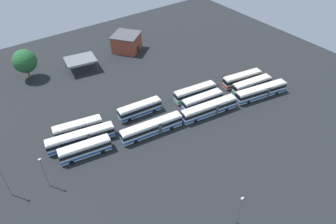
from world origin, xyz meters
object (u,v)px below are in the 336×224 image
Objects in this scene: bus_row1_slot0 at (195,92)px; lamp_post_near_entrance at (44,172)px; bus_row0_slot0 at (242,79)px; lamp_post_mid_lot at (240,210)px; bus_row0_slot2 at (261,91)px; lamp_post_far_corner at (4,180)px; bus_row3_slot0 at (78,128)px; bus_row1_slot1 at (202,100)px; maintenance_shelter at (80,59)px; bus_row3_slot1 at (81,138)px; bus_row0_slot1 at (252,85)px; bus_row3_slot2 at (85,149)px; bus_row1_slot2 at (209,109)px; bus_row2_slot0 at (140,109)px; depot_building at (126,42)px; bus_row2_slot2 at (152,128)px; tree_northwest at (25,61)px.

lamp_post_near_entrance is (42.81, 5.93, 2.56)m from bus_row1_slot0.
lamp_post_mid_lot reaches higher than bus_row0_slot0.
lamp_post_far_corner reaches higher than bus_row0_slot2.
bus_row1_slot1 is at bearing 163.75° from bus_row3_slot0.
bus_row0_slot0 is at bearing 134.84° from maintenance_shelter.
bus_row1_slot0 is 1.44× the size of lamp_post_far_corner.
bus_row3_slot1 is (47.89, -4.16, 0.00)m from bus_row0_slot0.
bus_row1_slot0 is (15.25, -6.60, 0.00)m from bus_row0_slot1.
bus_row3_slot1 is 12.92m from lamp_post_near_entrance.
maintenance_shelter is (-14.22, -34.35, 1.88)m from bus_row3_slot2.
bus_row1_slot2 is 1.35× the size of bus_row2_slot0.
lamp_post_mid_lot reaches higher than bus_row3_slot1.
bus_row2_slot0 is at bearing -93.63° from lamp_post_mid_lot.
depot_building reaches higher than bus_row3_slot1.
lamp_post_far_corner is 1.07× the size of lamp_post_near_entrance.
bus_row0_slot0 is 64.98m from lamp_post_far_corner.
bus_row0_slot2 is 16.93m from bus_row1_slot1.
bus_row3_slot2 is 16.56m from lamp_post_far_corner.
lamp_post_near_entrance is (41.15, -1.78, 2.55)m from bus_row1_slot2.
lamp_post_far_corner reaches higher than bus_row0_slot1.
bus_row0_slot2 is 1.35× the size of bus_row1_slot1.
bus_row1_slot0 and bus_row3_slot0 have the same top height.
bus_row3_slot0 is 0.97× the size of depot_building.
lamp_post_far_corner reaches higher than bus_row1_slot0.
bus_row1_slot0 and bus_row2_slot2 have the same top height.
bus_row0_slot0 and bus_row2_slot2 have the same top height.
bus_row1_slot2 is 32.61m from bus_row3_slot0.
bus_row2_slot0 is 34.19m from lamp_post_far_corner.
maintenance_shelter is at bearing 162.27° from tree_northwest.
bus_row2_slot0 is (16.05, -2.59, -0.00)m from bus_row1_slot0.
bus_row3_slot0 is at bearing 44.41° from depot_building.
lamp_post_far_corner is (48.37, 38.70, 1.74)m from depot_building.
bus_row0_slot1 is at bearing 177.50° from lamp_post_far_corner.
bus_row2_slot2 is at bearing 79.37° from bus_row2_slot0.
bus_row0_slot1 and bus_row3_slot0 have the same top height.
bus_row1_slot1 is 16.61m from bus_row2_slot0.
bus_row1_slot0 is 1.05× the size of bus_row3_slot0.
bus_row2_slot0 and bus_row3_slot2 have the same top height.
bus_row3_slot1 is (47.75, -8.03, 0.00)m from bus_row0_slot1.
bus_row1_slot2 is at bearing 170.80° from bus_row2_slot2.
depot_building is (-30.54, -29.91, 1.11)m from bus_row3_slot0.
bus_row1_slot0 is 1.62× the size of lamp_post_mid_lot.
depot_building reaches higher than bus_row0_slot2.
lamp_post_near_entrance is at bearing 57.86° from maintenance_shelter.
bus_row0_slot0 is 48.87m from maintenance_shelter.
bus_row1_slot0 is 16.25m from bus_row2_slot0.
tree_northwest is (32.91, -40.57, 4.00)m from bus_row1_slot1.
lamp_post_far_corner is at bearing 4.35° from bus_row1_slot0.
bus_row0_slot1 is 0.78× the size of bus_row2_slot2.
depot_building is 70.94m from lamp_post_mid_lot.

